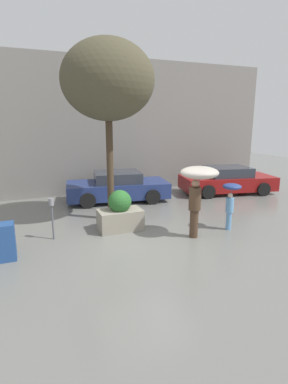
# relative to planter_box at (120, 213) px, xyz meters

# --- Properties ---
(ground_plane) EXTENTS (40.00, 40.00, 0.00)m
(ground_plane) POSITION_rel_planter_box_xyz_m (0.16, -1.34, -0.52)
(ground_plane) COLOR slate
(building_facade) EXTENTS (18.00, 0.30, 6.00)m
(building_facade) POSITION_rel_planter_box_xyz_m (0.16, 5.16, 2.48)
(building_facade) COLOR gray
(building_facade) RESTS_ON ground
(planter_box) EXTENTS (1.32, 0.78, 1.24)m
(planter_box) POSITION_rel_planter_box_xyz_m (0.00, 0.00, 0.00)
(planter_box) COLOR gray
(planter_box) RESTS_ON ground
(person_adult) EXTENTS (1.06, 1.06, 2.03)m
(person_adult) POSITION_rel_planter_box_xyz_m (1.88, -1.33, 1.11)
(person_adult) COLOR #473323
(person_adult) RESTS_ON ground
(person_child) EXTENTS (0.56, 0.56, 1.42)m
(person_child) POSITION_rel_planter_box_xyz_m (3.14, -1.18, 0.51)
(person_child) COLOR #669ED1
(person_child) RESTS_ON ground
(parked_car_near) EXTENTS (4.36, 2.49, 1.21)m
(parked_car_near) POSITION_rel_planter_box_xyz_m (0.94, 3.41, 0.05)
(parked_car_near) COLOR navy
(parked_car_near) RESTS_ON ground
(parked_car_far) EXTENTS (4.47, 2.60, 1.21)m
(parked_car_far) POSITION_rel_planter_box_xyz_m (6.09, 2.91, 0.05)
(parked_car_far) COLOR maroon
(parked_car_far) RESTS_ON ground
(street_tree) EXTENTS (2.89, 2.89, 5.70)m
(street_tree) POSITION_rel_planter_box_xyz_m (0.02, 1.09, 3.94)
(street_tree) COLOR #423323
(street_tree) RESTS_ON ground
(parking_meter) EXTENTS (0.14, 0.14, 1.19)m
(parking_meter) POSITION_rel_planter_box_xyz_m (-1.98, -0.06, 0.34)
(parking_meter) COLOR #595B60
(parking_meter) RESTS_ON ground
(newspaper_box) EXTENTS (0.50, 0.44, 0.90)m
(newspaper_box) POSITION_rel_planter_box_xyz_m (-3.18, -0.97, -0.07)
(newspaper_box) COLOR navy
(newspaper_box) RESTS_ON ground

